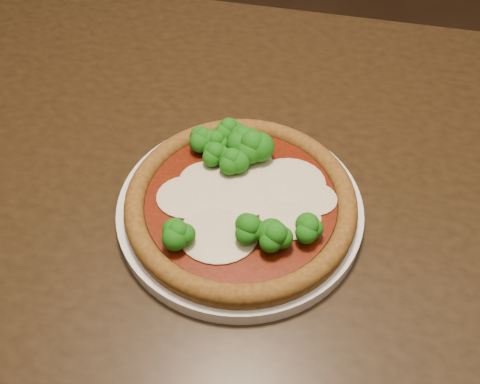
{
  "coord_description": "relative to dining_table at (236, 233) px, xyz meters",
  "views": [
    {
      "loc": [
        -0.19,
        -0.42,
        1.25
      ],
      "look_at": [
        -0.21,
        -0.04,
        0.79
      ],
      "focal_mm": 40.0,
      "sensor_mm": 36.0,
      "label": 1
    }
  ],
  "objects": [
    {
      "name": "plate",
      "position": [
        0.01,
        -0.04,
        0.11
      ],
      "size": [
        0.28,
        0.28,
        0.02
      ],
      "primitive_type": "cylinder",
      "color": "white",
      "rests_on": "dining_table"
    },
    {
      "name": "dining_table",
      "position": [
        0.0,
        0.0,
        0.0
      ],
      "size": [
        1.23,
        0.99,
        0.75
      ],
      "rotation": [
        0.0,
        0.0,
        -0.16
      ],
      "color": "black",
      "rests_on": "floor"
    },
    {
      "name": "pizza",
      "position": [
        0.01,
        -0.04,
        0.14
      ],
      "size": [
        0.26,
        0.26,
        0.06
      ],
      "rotation": [
        0.0,
        0.0,
        0.01
      ],
      "color": "brown",
      "rests_on": "plate"
    }
  ]
}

